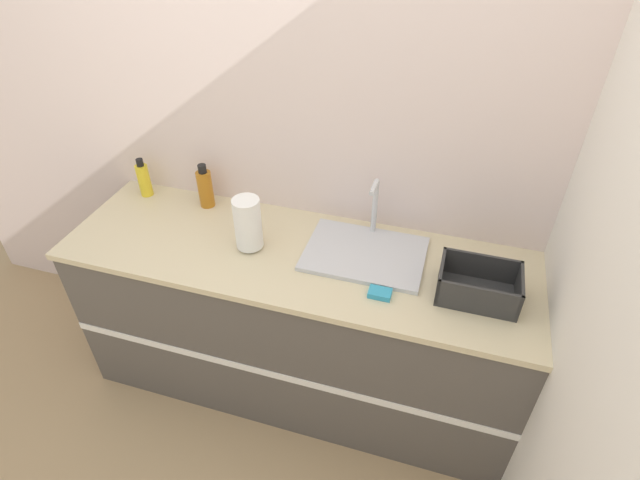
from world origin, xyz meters
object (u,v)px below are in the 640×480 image
Objects in this scene: sink at (365,251)px; dish_rack at (478,287)px; bottle_amber at (205,188)px; paper_towel_roll at (248,224)px; bottle_yellow at (144,179)px.

sink is 1.66× the size of dish_rack.
sink is 0.85m from bottle_amber.
dish_rack is 1.33m from bottle_amber.
paper_towel_roll is at bearing -36.45° from bottle_amber.
paper_towel_roll is at bearing -169.28° from sink.
dish_rack is at bearing -14.29° from sink.
paper_towel_roll reaches higher than bottle_yellow.
bottle_amber is at bearing 168.24° from dish_rack.
sink reaches higher than paper_towel_roll.
bottle_amber is (0.34, 0.00, 0.01)m from bottle_yellow.
bottle_amber is at bearing 169.72° from sink.
paper_towel_roll reaches higher than bottle_amber.
bottle_amber is (-0.83, 0.15, 0.08)m from sink.
sink is 2.28× the size of bottle_amber.
bottle_amber reaches higher than dish_rack.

